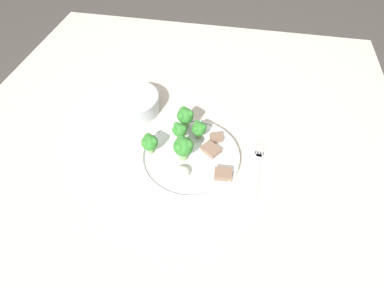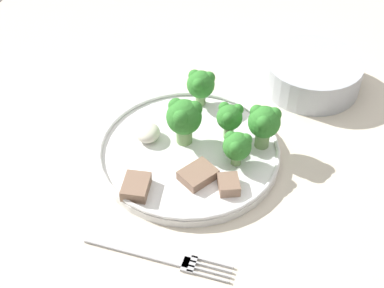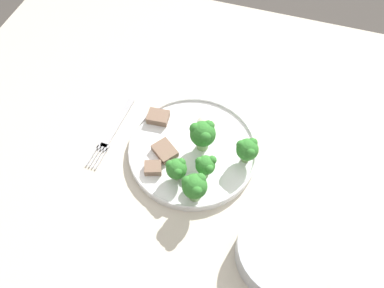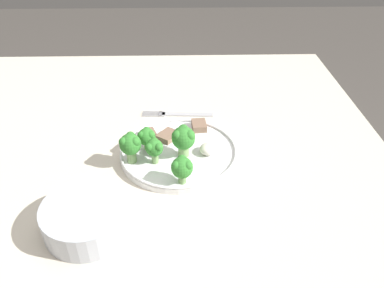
% 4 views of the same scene
% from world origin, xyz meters
% --- Properties ---
extents(table, '(1.27, 1.19, 0.74)m').
position_xyz_m(table, '(0.00, 0.00, 0.66)').
color(table, beige).
rests_on(table, ground_plane).
extents(dinner_plate, '(0.26, 0.26, 0.02)m').
position_xyz_m(dinner_plate, '(0.05, -0.12, 0.75)').
color(dinner_plate, white).
rests_on(dinner_plate, table).
extents(fork, '(0.03, 0.19, 0.00)m').
position_xyz_m(fork, '(0.22, -0.11, 0.74)').
color(fork, '#B2B2B7').
rests_on(fork, table).
extents(cream_bowl, '(0.16, 0.16, 0.05)m').
position_xyz_m(cream_bowl, '(-0.16, 0.04, 0.77)').
color(cream_bowl, '#B7BCC6').
rests_on(cream_bowl, table).
extents(broccoli_floret_near_rim_left, '(0.04, 0.04, 0.05)m').
position_xyz_m(broccoli_floret_near_rim_left, '(0.06, -0.05, 0.79)').
color(broccoli_floret_near_rim_left, '#7FA866').
rests_on(broccoli_floret_near_rim_left, dinner_plate).
extents(broccoli_floret_center_left, '(0.05, 0.05, 0.07)m').
position_xyz_m(broccoli_floret_center_left, '(0.03, -0.13, 0.80)').
color(broccoli_floret_center_left, '#7FA866').
rests_on(broccoli_floret_center_left, dinner_plate).
extents(broccoli_floret_back_left, '(0.05, 0.05, 0.07)m').
position_xyz_m(broccoli_floret_back_left, '(0.02, -0.02, 0.80)').
color(broccoli_floret_back_left, '#7FA866').
rests_on(broccoli_floret_back_left, dinner_plate).
extents(broccoli_floret_front_left, '(0.04, 0.04, 0.06)m').
position_xyz_m(broccoli_floret_front_left, '(-0.06, -0.12, 0.79)').
color(broccoli_floret_front_left, '#7FA866').
rests_on(broccoli_floret_front_left, dinner_plate).
extents(broccoli_floret_center_back, '(0.04, 0.04, 0.06)m').
position_xyz_m(broccoli_floret_center_back, '(0.01, -0.07, 0.79)').
color(broccoli_floret_center_back, '#7FA866').
rests_on(broccoli_floret_center_back, dinner_plate).
extents(meat_slice_front_slice, '(0.06, 0.06, 0.01)m').
position_xyz_m(meat_slice_front_slice, '(0.10, -0.09, 0.76)').
color(meat_slice_front_slice, '#846651').
rests_on(meat_slice_front_slice, dinner_plate).
extents(meat_slice_middle_slice, '(0.05, 0.04, 0.02)m').
position_xyz_m(meat_slice_middle_slice, '(0.14, -0.16, 0.76)').
color(meat_slice_middle_slice, '#846651').
rests_on(meat_slice_middle_slice, dinner_plate).
extents(meat_slice_rear_slice, '(0.04, 0.04, 0.02)m').
position_xyz_m(meat_slice_rear_slice, '(0.11, -0.05, 0.76)').
color(meat_slice_rear_slice, '#846651').
rests_on(meat_slice_rear_slice, dinner_plate).
extents(sauce_dollop, '(0.04, 0.04, 0.02)m').
position_xyz_m(sauce_dollop, '(0.04, -0.18, 0.77)').
color(sauce_dollop, silver).
rests_on(sauce_dollop, dinner_plate).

